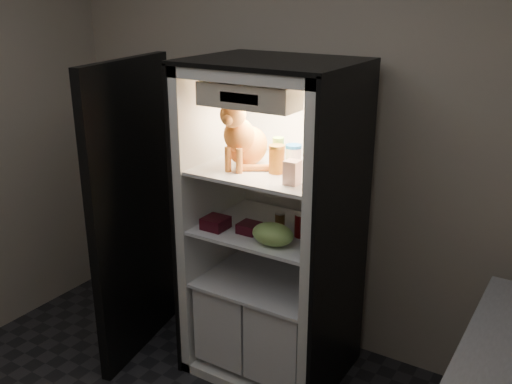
# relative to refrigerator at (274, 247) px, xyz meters

# --- Properties ---
(room_shell) EXTENTS (3.60, 3.60, 3.60)m
(room_shell) POSITION_rel_refrigerator_xyz_m (0.00, -1.38, 0.83)
(room_shell) COLOR white
(room_shell) RESTS_ON floor
(refrigerator) EXTENTS (0.90, 0.72, 1.88)m
(refrigerator) POSITION_rel_refrigerator_xyz_m (0.00, 0.00, 0.00)
(refrigerator) COLOR white
(refrigerator) RESTS_ON floor
(fridge_door) EXTENTS (0.23, 0.87, 1.85)m
(fridge_door) POSITION_rel_refrigerator_xyz_m (-0.84, -0.28, 0.12)
(fridge_door) COLOR black
(fridge_door) RESTS_ON floor
(tabby_cat) EXTENTS (0.36, 0.40, 0.42)m
(tabby_cat) POSITION_rel_refrigerator_xyz_m (-0.14, -0.11, 0.65)
(tabby_cat) COLOR #D2551A
(tabby_cat) RESTS_ON refrigerator
(parmesan_shaker) EXTENTS (0.06, 0.06, 0.16)m
(parmesan_shaker) POSITION_rel_refrigerator_xyz_m (0.02, -0.01, 0.58)
(parmesan_shaker) COLOR green
(parmesan_shaker) RESTS_ON refrigerator
(mayo_tub) EXTENTS (0.09, 0.09, 0.12)m
(mayo_tub) POSITION_rel_refrigerator_xyz_m (0.10, 0.03, 0.56)
(mayo_tub) COLOR white
(mayo_tub) RESTS_ON refrigerator
(salsa_jar) EXTENTS (0.09, 0.09, 0.15)m
(salsa_jar) POSITION_rel_refrigerator_xyz_m (0.07, -0.12, 0.57)
(salsa_jar) COLOR maroon
(salsa_jar) RESTS_ON refrigerator
(pepper_jar) EXTENTS (0.13, 0.13, 0.22)m
(pepper_jar) POSITION_rel_refrigerator_xyz_m (0.31, -0.02, 0.61)
(pepper_jar) COLOR maroon
(pepper_jar) RESTS_ON refrigerator
(cream_carton) EXTENTS (0.07, 0.07, 0.12)m
(cream_carton) POSITION_rel_refrigerator_xyz_m (0.24, -0.24, 0.56)
(cream_carton) COLOR white
(cream_carton) RESTS_ON refrigerator
(soda_can_a) EXTENTS (0.07, 0.07, 0.13)m
(soda_can_a) POSITION_rel_refrigerator_xyz_m (0.21, 0.06, 0.21)
(soda_can_a) COLOR black
(soda_can_a) RESTS_ON refrigerator
(soda_can_b) EXTENTS (0.07, 0.07, 0.13)m
(soda_can_b) POSITION_rel_refrigerator_xyz_m (0.22, -0.07, 0.21)
(soda_can_b) COLOR black
(soda_can_b) RESTS_ON refrigerator
(soda_can_c) EXTENTS (0.07, 0.07, 0.13)m
(soda_can_c) POSITION_rel_refrigerator_xyz_m (0.21, -0.09, 0.21)
(soda_can_c) COLOR black
(soda_can_c) RESTS_ON refrigerator
(condiment_jar) EXTENTS (0.06, 0.06, 0.08)m
(condiment_jar) POSITION_rel_refrigerator_xyz_m (0.04, -0.01, 0.19)
(condiment_jar) COLOR #533817
(condiment_jar) RESTS_ON refrigerator
(grape_bag) EXTENTS (0.23, 0.17, 0.12)m
(grape_bag) POSITION_rel_refrigerator_xyz_m (0.14, -0.26, 0.21)
(grape_bag) COLOR #8CBE58
(grape_bag) RESTS_ON refrigerator
(berry_box_left) EXTENTS (0.13, 0.13, 0.07)m
(berry_box_left) POSITION_rel_refrigerator_xyz_m (-0.25, -0.24, 0.18)
(berry_box_left) COLOR #440B17
(berry_box_left) RESTS_ON refrigerator
(berry_box_right) EXTENTS (0.11, 0.11, 0.06)m
(berry_box_right) POSITION_rel_refrigerator_xyz_m (-0.05, -0.19, 0.18)
(berry_box_right) COLOR #440B17
(berry_box_right) RESTS_ON refrigerator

